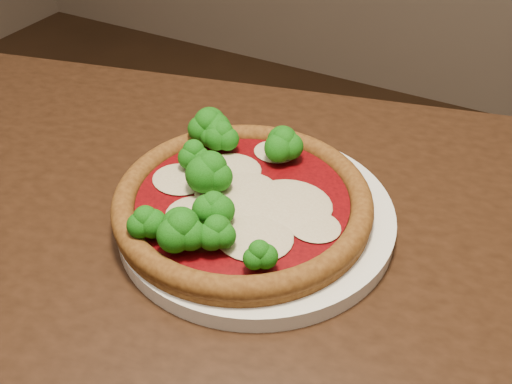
% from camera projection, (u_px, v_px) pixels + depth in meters
% --- Properties ---
extents(dining_table, '(1.27, 0.98, 0.75)m').
position_uv_depth(dining_table, '(263.00, 354.00, 0.59)').
color(dining_table, black).
rests_on(dining_table, floor).
extents(plate, '(0.28, 0.28, 0.02)m').
position_uv_depth(plate, '(256.00, 216.00, 0.59)').
color(plate, white).
rests_on(plate, dining_table).
extents(pizza, '(0.26, 0.26, 0.06)m').
position_uv_depth(pizza, '(237.00, 194.00, 0.57)').
color(pizza, brown).
rests_on(pizza, plate).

